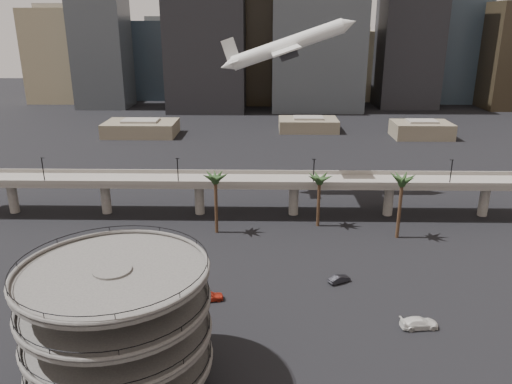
{
  "coord_description": "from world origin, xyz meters",
  "views": [
    {
      "loc": [
        4.28,
        -54.3,
        42.82
      ],
      "look_at": [
        2.73,
        28.0,
        14.66
      ],
      "focal_mm": 35.0,
      "sensor_mm": 36.0,
      "label": 1
    }
  ],
  "objects_px": {
    "car_a": "(209,296)",
    "parking_ramp": "(117,318)",
    "car_b": "(339,279)",
    "airborne_jet": "(287,46)",
    "car_c": "(419,323)",
    "overpass": "(246,184)"
  },
  "relations": [
    {
      "from": "car_a",
      "to": "car_c",
      "type": "distance_m",
      "value": 32.59
    },
    {
      "from": "overpass",
      "to": "car_a",
      "type": "xyz_separation_m",
      "value": [
        -4.7,
        -38.69,
        -6.54
      ]
    },
    {
      "from": "car_c",
      "to": "parking_ramp",
      "type": "bearing_deg",
      "value": 101.94
    },
    {
      "from": "parking_ramp",
      "to": "car_b",
      "type": "relative_size",
      "value": 5.53
    },
    {
      "from": "car_a",
      "to": "car_b",
      "type": "bearing_deg",
      "value": -86.1
    },
    {
      "from": "overpass",
      "to": "car_a",
      "type": "relative_size",
      "value": 27.68
    },
    {
      "from": "overpass",
      "to": "car_c",
      "type": "bearing_deg",
      "value": -59.29
    },
    {
      "from": "car_a",
      "to": "airborne_jet",
      "type": "bearing_deg",
      "value": -26.73
    },
    {
      "from": "car_c",
      "to": "car_a",
      "type": "bearing_deg",
      "value": 71.19
    },
    {
      "from": "overpass",
      "to": "car_a",
      "type": "bearing_deg",
      "value": -96.92
    },
    {
      "from": "overpass",
      "to": "airborne_jet",
      "type": "relative_size",
      "value": 3.88
    },
    {
      "from": "parking_ramp",
      "to": "airborne_jet",
      "type": "distance_m",
      "value": 82.67
    },
    {
      "from": "car_b",
      "to": "car_c",
      "type": "distance_m",
      "value": 16.61
    },
    {
      "from": "airborne_jet",
      "to": "car_a",
      "type": "distance_m",
      "value": 67.01
    },
    {
      "from": "car_a",
      "to": "parking_ramp",
      "type": "bearing_deg",
      "value": 145.49
    },
    {
      "from": "airborne_jet",
      "to": "car_a",
      "type": "xyz_separation_m",
      "value": [
        -14.03,
        -54.38,
        -36.55
      ]
    },
    {
      "from": "overpass",
      "to": "car_b",
      "type": "height_order",
      "value": "overpass"
    },
    {
      "from": "car_a",
      "to": "car_b",
      "type": "relative_size",
      "value": 1.17
    },
    {
      "from": "parking_ramp",
      "to": "car_a",
      "type": "xyz_separation_m",
      "value": [
        8.3,
        20.31,
        -9.04
      ]
    },
    {
      "from": "parking_ramp",
      "to": "car_b",
      "type": "xyz_separation_m",
      "value": [
        30.25,
        26.67,
        -9.17
      ]
    },
    {
      "from": "car_b",
      "to": "airborne_jet",
      "type": "bearing_deg",
      "value": -20.12
    },
    {
      "from": "parking_ramp",
      "to": "car_a",
      "type": "relative_size",
      "value": 4.73
    }
  ]
}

